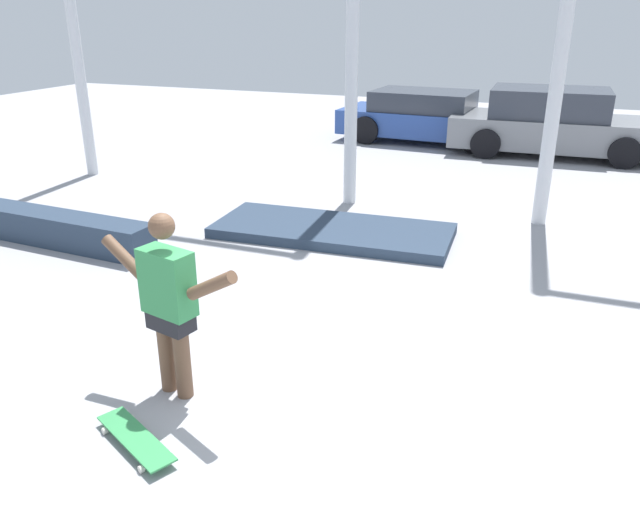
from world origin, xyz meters
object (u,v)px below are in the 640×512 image
Objects in this scene: parked_car_blue at (427,117)px; parked_car_grey at (553,123)px; skateboarder at (169,299)px; skateboard at (136,438)px; grind_box at (58,229)px; manual_pad at (333,231)px.

parked_car_blue is 0.96× the size of parked_car_grey.
skateboarder is 1.85× the size of skateboard.
skateboard is 0.29× the size of grind_box.
manual_pad is at bearing 105.09° from skateboarder.
grind_box is at bearing -126.96° from parked_car_grey.
parked_car_grey is (2.83, -0.43, 0.09)m from parked_car_blue.
skateboarder is at bearing -104.47° from parked_car_grey.
skateboard is 4.80m from manual_pad.
skateboard is at bearing -84.56° from parked_car_blue.
skateboarder is 0.47× the size of manual_pad.
parked_car_grey reaches higher than parked_car_blue.
skateboard is at bearing -87.20° from manual_pad.
skateboarder is 0.35× the size of parked_car_grey.
skateboarder is 11.06m from parked_car_grey.
skateboarder is 0.37× the size of parked_car_blue.
skateboarder reaches higher than parked_car_grey.
manual_pad is 7.20m from parked_car_grey.
skateboarder is at bearing -84.96° from parked_car_blue.
parked_car_blue is at bearing 169.92° from parked_car_grey.
parked_car_blue is (3.12, 8.77, 0.37)m from grind_box.
skateboard is 4.75m from grind_box.
parked_car_grey is (2.38, 11.48, 0.61)m from skateboard.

